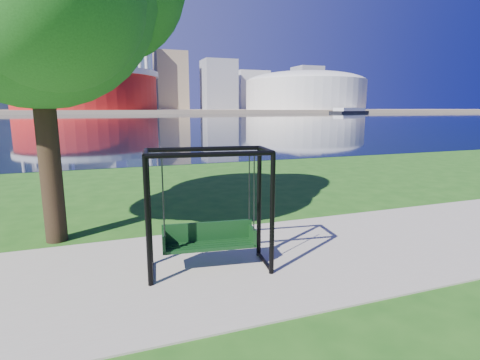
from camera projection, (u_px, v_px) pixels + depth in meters
name	position (u px, v px, depth m)	size (l,w,h in m)	color
ground	(231.00, 254.00, 7.35)	(900.00, 900.00, 0.00)	#1E5114
path	(240.00, 263.00, 6.88)	(120.00, 4.00, 0.03)	#9E937F
river	(111.00, 119.00, 101.50)	(900.00, 180.00, 0.02)	black
far_bank	(105.00, 111.00, 289.62)	(900.00, 228.00, 2.00)	#937F60
stadium	(86.00, 89.00, 218.24)	(83.00, 83.00, 32.00)	maroon
arena	(305.00, 90.00, 266.57)	(84.00, 84.00, 26.56)	beige
skyline	(96.00, 66.00, 293.99)	(392.00, 66.00, 96.50)	gray
swing	(209.00, 213.00, 6.42)	(2.19, 1.17, 2.15)	black
barge	(350.00, 111.00, 226.22)	(32.92, 21.15, 3.22)	black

